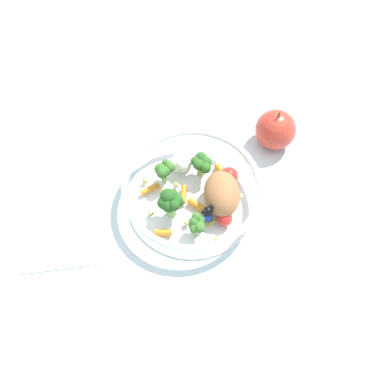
% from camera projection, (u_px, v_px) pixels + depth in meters
% --- Properties ---
extents(ground_plane, '(2.40, 2.40, 0.00)m').
position_uv_depth(ground_plane, '(181.00, 195.00, 0.80)').
color(ground_plane, silver).
extents(food_container, '(0.22, 0.22, 0.06)m').
position_uv_depth(food_container, '(196.00, 191.00, 0.77)').
color(food_container, white).
rests_on(food_container, ground_plane).
extents(loose_apple, '(0.07, 0.07, 0.08)m').
position_uv_depth(loose_apple, '(277.00, 131.00, 0.83)').
color(loose_apple, '#BC3828').
rests_on(loose_apple, ground_plane).
extents(folded_napkin, '(0.16, 0.16, 0.01)m').
position_uv_depth(folded_napkin, '(58.00, 235.00, 0.76)').
color(folded_napkin, white).
rests_on(folded_napkin, ground_plane).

